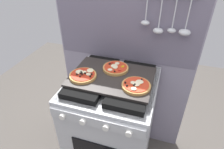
# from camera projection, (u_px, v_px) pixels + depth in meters

# --- Properties ---
(kitchen_backsplash) EXTENTS (1.10, 0.09, 1.55)m
(kitchen_backsplash) POSITION_uv_depth(u_px,v_px,m) (125.00, 67.00, 1.61)
(kitchen_backsplash) COLOR gray
(kitchen_backsplash) RESTS_ON ground_plane
(stove) EXTENTS (0.60, 0.64, 0.90)m
(stove) POSITION_uv_depth(u_px,v_px,m) (112.00, 124.00, 1.54)
(stove) COLOR #B7BABF
(stove) RESTS_ON ground_plane
(baking_tray) EXTENTS (0.54, 0.38, 0.02)m
(baking_tray) POSITION_uv_depth(u_px,v_px,m) (112.00, 77.00, 1.28)
(baking_tray) COLOR #2D2826
(baking_tray) RESTS_ON stove
(pizza_left) EXTENTS (0.18, 0.18, 0.03)m
(pizza_left) POSITION_uv_depth(u_px,v_px,m) (83.00, 75.00, 1.26)
(pizza_left) COLOR tan
(pizza_left) RESTS_ON baking_tray
(pizza_right) EXTENTS (0.18, 0.18, 0.03)m
(pizza_right) POSITION_uv_depth(u_px,v_px,m) (136.00, 85.00, 1.17)
(pizza_right) COLOR #C18947
(pizza_right) RESTS_ON baking_tray
(pizza_center) EXTENTS (0.18, 0.18, 0.03)m
(pizza_center) POSITION_uv_depth(u_px,v_px,m) (115.00, 68.00, 1.34)
(pizza_center) COLOR tan
(pizza_center) RESTS_ON baking_tray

